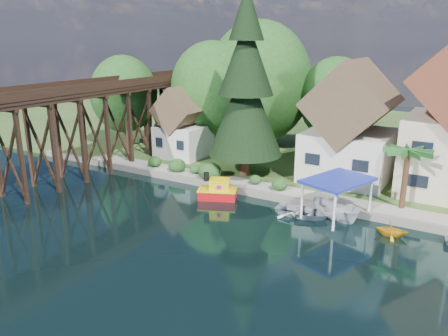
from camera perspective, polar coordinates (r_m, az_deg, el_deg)
The scene contains 15 objects.
ground at distance 32.42m, azimuth -4.46°, elevation -7.59°, with size 140.00×140.00×0.00m, color black.
bank at distance 61.93m, azimuth 13.96°, elevation 4.00°, with size 140.00×52.00×0.50m, color #2E461C.
seawall at distance 37.01m, azimuth 7.83°, elevation -4.03°, with size 60.00×0.40×0.62m, color slate.
promenade at distance 37.42m, azimuth 11.45°, elevation -3.63°, with size 50.00×2.60×0.06m, color gray.
trestle_bridge at distance 44.95m, azimuth -17.70°, elevation 5.69°, with size 4.12×44.18×9.30m.
house_left at distance 42.12m, azimuth 16.19°, elevation 4.83°, with size 7.64×8.64×11.02m.
shed at distance 48.70m, azimuth -5.36°, elevation 5.37°, with size 5.09×5.40×7.85m.
bg_trees at distance 48.48m, azimuth 11.13°, elevation 9.23°, with size 49.90×13.30×10.57m.
shrubs at distance 41.60m, azimuth -2.36°, elevation -0.21°, with size 15.76×2.47×1.70m.
conifer at distance 40.68m, azimuth 2.85°, elevation 10.37°, with size 7.05×7.05×17.35m.
palm_tree at distance 35.64m, azimuth 22.91°, elevation 1.75°, with size 4.40×4.40×5.07m.
tugboat at distance 37.39m, azimuth -0.80°, elevation -3.00°, with size 3.72×2.95×2.38m.
boat_white_a at distance 34.45m, azimuth 10.16°, elevation -5.51°, with size 3.05×4.27×0.88m, color white.
boat_canopy at distance 33.84m, azimuth 14.43°, elevation -4.43°, with size 5.00×6.00×3.30m.
boat_yellow at distance 32.72m, azimuth 21.06°, elevation -7.39°, with size 1.87×2.17×1.14m, color gold.
Camera 1 is at (17.23, -24.04, 13.27)m, focal length 35.00 mm.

